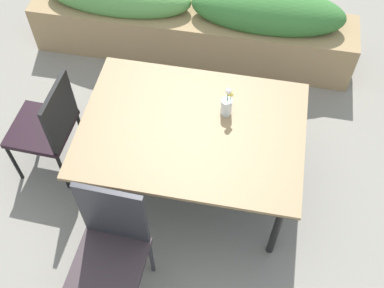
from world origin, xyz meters
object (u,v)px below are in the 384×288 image
object	(u,v)px
chair_end_left	(49,125)
flower_vase	(227,104)
dining_table	(192,133)
chair_near_left	(111,245)
planter_box	(193,22)

from	to	relation	value
chair_end_left	flower_vase	world-z (taller)	flower_vase
dining_table	flower_vase	bearing A→B (deg)	39.62
dining_table	chair_end_left	world-z (taller)	chair_end_left
chair_near_left	flower_vase	bearing A→B (deg)	-116.01
chair_near_left	planter_box	xyz separation A→B (m)	(0.07, 2.26, -0.19)
chair_end_left	flower_vase	size ratio (longest dim) A/B	3.71
chair_end_left	planter_box	xyz separation A→B (m)	(0.78, 1.44, -0.14)
chair_near_left	flower_vase	distance (m)	1.15
chair_end_left	flower_vase	distance (m)	1.29
dining_table	flower_vase	world-z (taller)	flower_vase
chair_end_left	planter_box	bearing A→B (deg)	-26.33
chair_near_left	planter_box	distance (m)	2.27
chair_near_left	planter_box	world-z (taller)	chair_near_left
flower_vase	chair_end_left	bearing A→B (deg)	-172.25
dining_table	chair_near_left	xyz separation A→B (m)	(-0.33, -0.83, -0.10)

